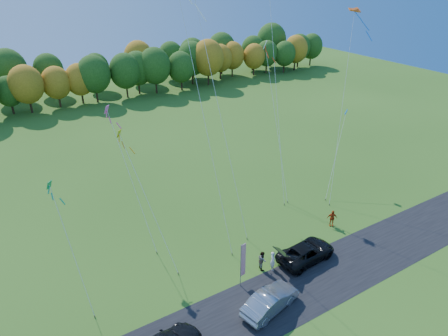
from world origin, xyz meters
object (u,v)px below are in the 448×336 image
silver_sedan (270,301)px  person_east (332,218)px  black_suv (306,252)px  feather_flag (243,260)px

silver_sedan → person_east: bearing=-78.3°
black_suv → feather_flag: size_ratio=1.35×
black_suv → silver_sedan: 6.96m
black_suv → person_east: 6.31m
black_suv → feather_flag: bearing=82.7°
black_suv → feather_flag: (-6.62, 0.33, 1.77)m
silver_sedan → black_suv: bearing=-77.7°
silver_sedan → feather_flag: size_ratio=1.21×
feather_flag → black_suv: bearing=-2.9°
black_suv → person_east: bearing=-70.1°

